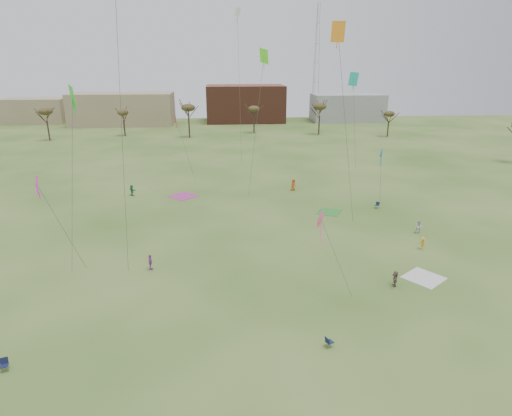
{
  "coord_description": "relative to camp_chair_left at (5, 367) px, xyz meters",
  "views": [
    {
      "loc": [
        -3.23,
        -28.34,
        19.45
      ],
      "look_at": [
        0.0,
        12.0,
        5.5
      ],
      "focal_mm": 29.82,
      "sensor_mm": 36.0,
      "label": 1
    }
  ],
  "objects": [
    {
      "name": "spectator_mid_e",
      "position": [
        37.94,
        20.92,
        0.6
      ],
      "size": [
        1.01,
        0.9,
        1.72
      ],
      "primitive_type": "imported",
      "rotation": [
        0.0,
        0.0,
        5.92
      ],
      "color": "silver",
      "rests_on": "ground"
    },
    {
      "name": "camp_chair_center",
      "position": [
        22.1,
        0.72,
        0.0
      ],
      "size": [
        0.71,
        0.69,
        0.87
      ],
      "rotation": [
        0.0,
        0.0,
        2.01
      ],
      "color": "#15213B",
      "rests_on": "ground"
    },
    {
      "name": "blanket_olive",
      "position": [
        29.1,
        29.21,
        -0.26
      ],
      "size": [
        3.93,
        3.93,
        0.03
      ],
      "primitive_type": "cube",
      "rotation": [
        0.0,
        0.0,
        1.09
      ],
      "color": "#318831",
      "rests_on": "ground"
    },
    {
      "name": "camp_chair_left",
      "position": [
        0.0,
        0.0,
        0.0
      ],
      "size": [
        0.65,
        0.68,
        0.87
      ],
      "rotation": [
        0.0,
        0.0,
        0.33
      ],
      "color": "#141939",
      "rests_on": "ground"
    },
    {
      "name": "building_tan",
      "position": [
        -16.97,
        118.88,
        4.74
      ],
      "size": [
        32.0,
        14.0,
        10.0
      ],
      "primitive_type": "cube",
      "color": "#937F60",
      "rests_on": "ground"
    },
    {
      "name": "flyer_far_a",
      "position": [
        0.83,
        39.18,
        0.59
      ],
      "size": [
        1.45,
        1.47,
        1.69
      ],
      "primitive_type": "imported",
      "rotation": [
        0.0,
        0.0,
        2.34
      ],
      "color": "#297D3E",
      "rests_on": "ground"
    },
    {
      "name": "blanket_cream",
      "position": [
        33.6,
        10.16,
        -0.26
      ],
      "size": [
        4.45,
        4.45,
        0.03
      ],
      "primitive_type": "cube",
      "rotation": [
        0.0,
        0.0,
        2.21
      ],
      "color": "silver",
      "rests_on": "ground"
    },
    {
      "name": "spectator_mid_d",
      "position": [
        7.44,
        13.96,
        0.54
      ],
      "size": [
        0.43,
        0.96,
        1.6
      ],
      "primitive_type": "imported",
      "rotation": [
        0.0,
        0.0,
        1.62
      ],
      "color": "#A245A7",
      "rests_on": "ground"
    },
    {
      "name": "ground",
      "position": [
        18.03,
        3.88,
        -0.26
      ],
      "size": [
        260.0,
        260.0,
        0.0
      ],
      "primitive_type": "plane",
      "color": "#32551A",
      "rests_on": "ground"
    },
    {
      "name": "blanket_plum",
      "position": [
        8.68,
        38.22,
        -0.26
      ],
      "size": [
        5.02,
        5.02,
        0.03
      ],
      "primitive_type": "cube",
      "rotation": [
        0.0,
        0.0,
        2.34
      ],
      "color": "#B1368A",
      "rests_on": "ground"
    },
    {
      "name": "building_brick",
      "position": [
        23.03,
        123.88,
        5.74
      ],
      "size": [
        26.0,
        16.0,
        12.0
      ],
      "primitive_type": "cube",
      "color": "brown",
      "rests_on": "ground"
    },
    {
      "name": "radio_tower",
      "position": [
        48.03,
        128.88,
        18.95
      ],
      "size": [
        1.51,
        1.72,
        41.0
      ],
      "color": "#9EA3A8",
      "rests_on": "ground"
    },
    {
      "name": "camp_chair_right",
      "position": [
        36.22,
        30.39,
        0.0
      ],
      "size": [
        0.74,
        0.74,
        0.87
      ],
      "rotation": [
        0.0,
        0.0,
        5.52
      ],
      "color": "#161F3C",
      "rests_on": "ground"
    },
    {
      "name": "tree_line",
      "position": [
        15.18,
        83.01,
        6.83
      ],
      "size": [
        117.44,
        49.32,
        8.91
      ],
      "color": "#3A2B1E",
      "rests_on": "ground"
    },
    {
      "name": "flyer_mid_b",
      "position": [
        36.3,
        16.49,
        0.46
      ],
      "size": [
        0.75,
        1.03,
        1.44
      ],
      "primitive_type": "imported",
      "rotation": [
        0.0,
        0.0,
        4.97
      ],
      "color": "gold",
      "rests_on": "ground"
    },
    {
      "name": "kites_aloft",
      "position": [
        14.91,
        28.69,
        21.09
      ],
      "size": [
        58.76,
        66.85,
        27.83
      ],
      "color": "#E81B3F",
      "rests_on": "ground"
    },
    {
      "name": "building_tan_west",
      "position": [
        -46.97,
        125.88,
        3.74
      ],
      "size": [
        20.0,
        12.0,
        8.0
      ],
      "primitive_type": "cube",
      "color": "#937F60",
      "rests_on": "ground"
    },
    {
      "name": "building_grey",
      "position": [
        58.03,
        121.88,
        4.24
      ],
      "size": [
        24.0,
        12.0,
        9.0
      ],
      "primitive_type": "cube",
      "color": "gray",
      "rests_on": "ground"
    },
    {
      "name": "flyer_far_b",
      "position": [
        25.92,
        39.98,
        0.67
      ],
      "size": [
        1.08,
        0.96,
        1.85
      ],
      "primitive_type": "imported",
      "rotation": [
        0.0,
        0.0,
        0.52
      ],
      "color": "#B2521E",
      "rests_on": "ground"
    },
    {
      "name": "spectator_fore_c",
      "position": [
        30.2,
        8.9,
        0.49
      ],
      "size": [
        0.84,
        1.46,
        1.5
      ],
      "primitive_type": "imported",
      "rotation": [
        0.0,
        0.0,
        4.4
      ],
      "color": "brown",
      "rests_on": "ground"
    }
  ]
}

